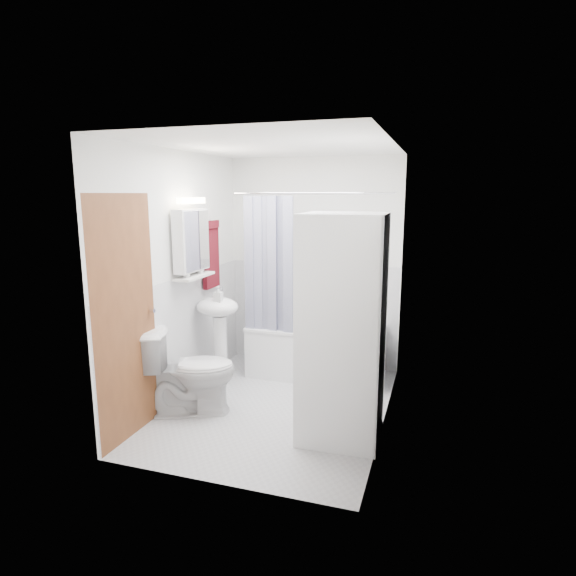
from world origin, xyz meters
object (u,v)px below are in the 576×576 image
(toilet, at_px, (190,371))
(washer_dryer, at_px, (342,328))
(sink, at_px, (218,321))
(bathtub, at_px, (316,348))

(toilet, bearing_deg, washer_dryer, -114.00)
(sink, distance_m, toilet, 0.73)
(sink, distance_m, washer_dryer, 1.59)
(sink, height_order, toilet, sink)
(bathtub, distance_m, toilet, 1.53)
(sink, bearing_deg, toilet, -87.09)
(bathtub, relative_size, toilet, 1.79)
(bathtub, height_order, sink, sink)
(bathtub, xyz_separation_m, sink, (-0.90, -0.60, 0.40))
(bathtub, xyz_separation_m, toilet, (-0.86, -1.27, 0.09))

